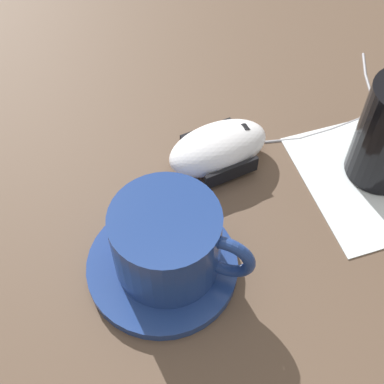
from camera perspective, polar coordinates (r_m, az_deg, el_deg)
The scene contains 6 objects.
ground_plane at distance 0.54m, azimuth 9.08°, elevation 1.81°, with size 3.00×3.00×0.00m, color brown.
saucer at distance 0.47m, azimuth -3.17°, elevation -7.89°, with size 0.13×0.13×0.01m, color navy.
coffee_cup at distance 0.44m, azimuth -2.50°, elevation -5.27°, with size 0.11×0.09×0.07m.
computer_mouse at distance 0.53m, azimuth 2.81°, elevation 4.74°, with size 0.12×0.08×0.04m.
mouse_cable at distance 0.62m, azimuth 15.67°, elevation 8.70°, with size 0.16×0.12×0.00m.
napkin_under_glass at distance 0.56m, azimuth 19.47°, elevation 1.71°, with size 0.15×0.15×0.00m, color white.
Camera 1 is at (0.15, 0.31, 0.42)m, focal length 50.00 mm.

